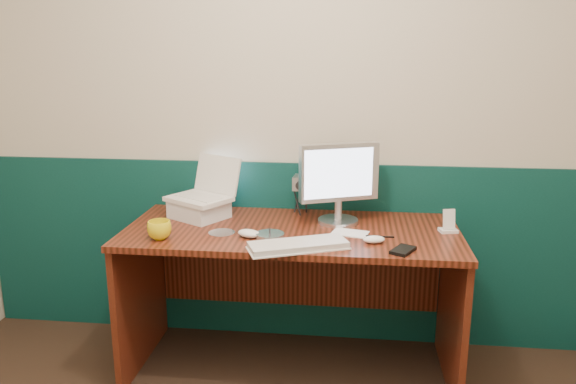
# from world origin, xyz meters

# --- Properties ---
(back_wall) EXTENTS (3.50, 0.04, 2.50)m
(back_wall) POSITION_xyz_m (0.00, 1.75, 1.25)
(back_wall) COLOR beige
(back_wall) RESTS_ON ground
(wainscot) EXTENTS (3.48, 0.02, 1.00)m
(wainscot) POSITION_xyz_m (0.00, 1.74, 0.50)
(wainscot) COLOR #07302D
(wainscot) RESTS_ON ground
(desk) EXTENTS (1.60, 0.70, 0.75)m
(desk) POSITION_xyz_m (0.05, 1.38, 0.38)
(desk) COLOR #321409
(desk) RESTS_ON ground
(laptop_riser) EXTENTS (0.33, 0.32, 0.09)m
(laptop_riser) POSITION_xyz_m (-0.44, 1.51, 0.79)
(laptop_riser) COLOR white
(laptop_riser) RESTS_ON desk
(laptop) EXTENTS (0.37, 0.35, 0.25)m
(laptop) POSITION_xyz_m (-0.44, 1.51, 0.96)
(laptop) COLOR white
(laptop) RESTS_ON laptop_riser
(monitor) EXTENTS (0.41, 0.26, 0.40)m
(monitor) POSITION_xyz_m (0.27, 1.51, 0.95)
(monitor) COLOR silver
(monitor) RESTS_ON desk
(keyboard) EXTENTS (0.45, 0.29, 0.02)m
(keyboard) POSITION_xyz_m (0.11, 1.11, 0.76)
(keyboard) COLOR silver
(keyboard) RESTS_ON desk
(mouse_right) EXTENTS (0.11, 0.08, 0.03)m
(mouse_right) POSITION_xyz_m (0.44, 1.22, 0.77)
(mouse_right) COLOR white
(mouse_right) RESTS_ON desk
(mouse_left) EXTENTS (0.13, 0.10, 0.04)m
(mouse_left) POSITION_xyz_m (-0.13, 1.23, 0.77)
(mouse_left) COLOR white
(mouse_left) RESTS_ON desk
(mug) EXTENTS (0.13, 0.13, 0.09)m
(mug) POSITION_xyz_m (-0.53, 1.16, 0.79)
(mug) COLOR yellow
(mug) RESTS_ON desk
(camcorder) EXTENTS (0.11, 0.15, 0.22)m
(camcorder) POSITION_xyz_m (0.07, 1.65, 0.86)
(camcorder) COLOR #A5A6AA
(camcorder) RESTS_ON desk
(cd_spindle) EXTENTS (0.13, 0.13, 0.03)m
(cd_spindle) POSITION_xyz_m (-0.03, 1.22, 0.76)
(cd_spindle) COLOR silver
(cd_spindle) RESTS_ON desk
(cd_loose_a) EXTENTS (0.13, 0.13, 0.00)m
(cd_loose_a) POSITION_xyz_m (-0.27, 1.28, 0.75)
(cd_loose_a) COLOR silver
(cd_loose_a) RESTS_ON desk
(pen) EXTENTS (0.13, 0.01, 0.01)m
(pen) POSITION_xyz_m (0.47, 1.30, 0.75)
(pen) COLOR black
(pen) RESTS_ON desk
(papers) EXTENTS (0.19, 0.15, 0.00)m
(papers) POSITION_xyz_m (0.33, 1.34, 0.75)
(papers) COLOR white
(papers) RESTS_ON desk
(dock) EXTENTS (0.09, 0.08, 0.02)m
(dock) POSITION_xyz_m (0.79, 1.42, 0.76)
(dock) COLOR white
(dock) RESTS_ON desk
(music_player) EXTENTS (0.06, 0.04, 0.10)m
(music_player) POSITION_xyz_m (0.79, 1.42, 0.81)
(music_player) COLOR white
(music_player) RESTS_ON dock
(pda) EXTENTS (0.12, 0.14, 0.01)m
(pda) POSITION_xyz_m (0.56, 1.12, 0.76)
(pda) COLOR black
(pda) RESTS_ON desk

